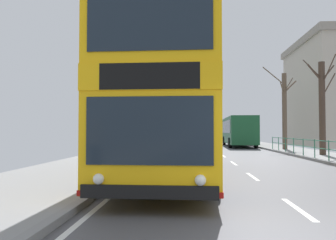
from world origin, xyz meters
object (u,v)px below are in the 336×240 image
(background_bus_far_lane, at_px, (238,131))
(bare_tree_far_00, at_px, (322,106))
(double_decker_bus_main, at_px, (172,106))
(bare_tree_far_01, at_px, (284,109))

(background_bus_far_lane, distance_m, bare_tree_far_00, 14.95)
(double_decker_bus_main, height_order, bare_tree_far_00, bare_tree_far_00)
(double_decker_bus_main, xyz_separation_m, background_bus_far_lane, (5.62, 23.72, -0.78))
(bare_tree_far_01, bearing_deg, double_decker_bus_main, -117.36)
(background_bus_far_lane, bearing_deg, bare_tree_far_00, -78.92)
(bare_tree_far_00, xyz_separation_m, bare_tree_far_01, (-0.42, 6.44, 0.23))
(bare_tree_far_00, height_order, bare_tree_far_01, bare_tree_far_01)
(background_bus_far_lane, xyz_separation_m, bare_tree_far_00, (2.86, -14.60, 1.41))
(double_decker_bus_main, relative_size, bare_tree_far_01, 1.74)
(double_decker_bus_main, bearing_deg, bare_tree_far_00, 47.09)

